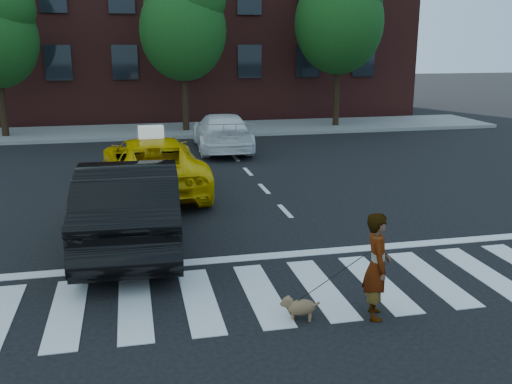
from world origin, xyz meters
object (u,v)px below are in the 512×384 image
at_px(tree_mid, 184,19).
at_px(dog, 299,306).
at_px(black_sedan, 130,203).
at_px(tree_right, 340,11).
at_px(white_suv, 222,132).
at_px(woman, 377,266).
at_px(taxi, 152,164).

distance_m(tree_mid, dog, 18.53).
height_order(black_sedan, dog, black_sedan).
distance_m(tree_right, black_sedan, 17.61).
bearing_deg(black_sedan, dog, 123.99).
relative_size(tree_right, white_suv, 1.62).
relative_size(tree_mid, white_suv, 1.49).
bearing_deg(tree_right, white_suv, -144.21).
bearing_deg(tree_right, woman, -108.56).
height_order(tree_right, taxi, tree_right).
distance_m(taxi, dog, 8.14).
relative_size(tree_mid, dog, 12.59).
height_order(black_sedan, white_suv, black_sedan).
relative_size(black_sedan, white_suv, 1.10).
bearing_deg(tree_mid, woman, -87.08).
bearing_deg(tree_right, black_sedan, -123.99).
bearing_deg(black_sedan, taxi, -95.93).
xyz_separation_m(tree_mid, black_sedan, (-2.53, -14.14, -3.99)).
distance_m(tree_mid, black_sedan, 14.91).
bearing_deg(black_sedan, woman, 133.47).
xyz_separation_m(woman, dog, (-1.12, 0.16, -0.60)).
xyz_separation_m(taxi, woman, (2.86, -8.10, 0.05)).
bearing_deg(dog, taxi, 124.57).
xyz_separation_m(tree_mid, white_suv, (0.87, -4.42, -4.16)).
relative_size(black_sedan, dog, 9.27).
bearing_deg(dog, woman, 13.84).
xyz_separation_m(tree_right, black_sedan, (-9.53, -14.14, -4.40)).
distance_m(black_sedan, woman, 5.25).
distance_m(tree_mid, woman, 18.57).
relative_size(tree_mid, woman, 4.45).
bearing_deg(tree_mid, black_sedan, -100.16).
relative_size(taxi, woman, 3.37).
bearing_deg(taxi, white_suv, -119.89).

